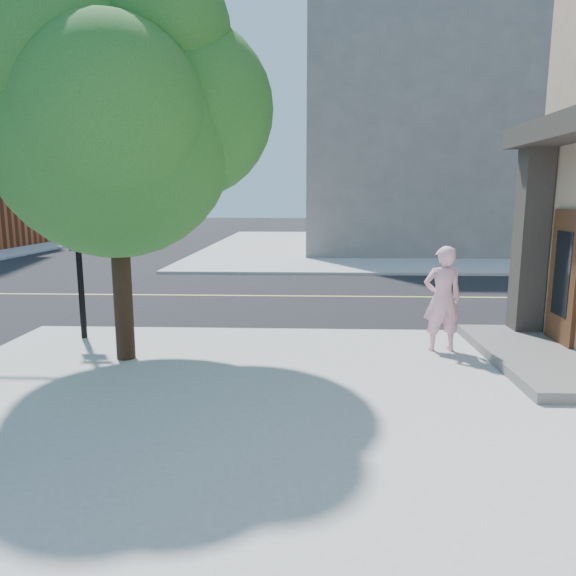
{
  "coord_description": "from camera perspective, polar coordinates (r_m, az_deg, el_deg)",
  "views": [
    {
      "loc": [
        5.13,
        -11.24,
        3.02
      ],
      "look_at": [
        4.74,
        -1.42,
        1.3
      ],
      "focal_mm": 31.98,
      "sensor_mm": 36.0,
      "label": 1
    }
  ],
  "objects": [
    {
      "name": "ground",
      "position": [
        12.72,
        -21.64,
        -4.52
      ],
      "size": [
        140.0,
        140.0,
        0.0
      ],
      "primitive_type": "plane",
      "color": "black",
      "rests_on": "ground"
    },
    {
      "name": "road_ew",
      "position": [
        16.83,
        -15.5,
        -0.76
      ],
      "size": [
        140.0,
        9.0,
        0.01
      ],
      "primitive_type": "cube",
      "color": "black",
      "rests_on": "ground"
    },
    {
      "name": "sidewalk_ne",
      "position": [
        33.93,
        16.61,
        4.51
      ],
      "size": [
        29.0,
        25.0,
        0.12
      ],
      "primitive_type": "cube",
      "color": "#A7A7A7",
      "rests_on": "ground"
    },
    {
      "name": "street_tree",
      "position": [
        9.65,
        -18.25,
        18.36
      ],
      "size": [
        5.13,
        4.66,
        6.81
      ],
      "rotation": [
        0.0,
        0.0,
        0.43
      ],
      "color": "black",
      "rests_on": "sidewalk_se"
    },
    {
      "name": "filler_ne",
      "position": [
        34.65,
        17.84,
        16.26
      ],
      "size": [
        18.0,
        16.0,
        14.0
      ],
      "primitive_type": "cube",
      "color": "slate",
      "rests_on": "sidewalk_ne"
    },
    {
      "name": "man_on_phone",
      "position": [
        10.2,
        16.78,
        -1.17
      ],
      "size": [
        0.78,
        0.56,
        2.03
      ],
      "primitive_type": "imported",
      "rotation": [
        0.0,
        0.0,
        3.24
      ],
      "color": "#FAAFC1",
      "rests_on": "sidewalk_se"
    }
  ]
}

